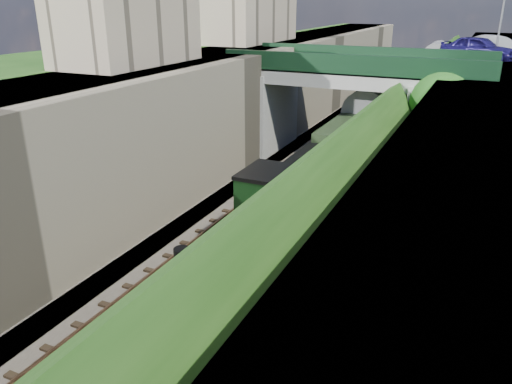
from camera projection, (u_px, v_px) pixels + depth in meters
name	position (u px, v px, depth m)	size (l,w,h in m)	color
trackbed	(329.00, 177.00, 30.45)	(10.00, 90.00, 0.20)	#473F38
retaining_wall	(247.00, 114.00, 31.37)	(1.00, 90.00, 7.00)	#756B56
street_plateau_left	(200.00, 109.00, 32.74)	(6.00, 90.00, 7.00)	#262628
street_plateau_right	(510.00, 147.00, 25.65)	(8.00, 90.00, 6.25)	#262628
embankment_slope	(420.00, 142.00, 27.55)	(4.68, 90.00, 6.56)	#1E4714
track_left	(298.00, 170.00, 31.18)	(2.50, 90.00, 0.20)	black
track_right	(348.00, 177.00, 29.93)	(2.50, 90.00, 0.20)	black
road_bridge	(365.00, 102.00, 32.03)	(16.00, 6.40, 7.25)	gray
building_far	(245.00, 2.00, 39.44)	(5.00, 10.00, 6.00)	gray
building_near	(127.00, 24.00, 25.87)	(4.00, 8.00, 4.00)	gray
tree	(443.00, 107.00, 27.71)	(3.60, 3.80, 6.60)	black
lamppost	(503.00, 10.00, 32.68)	(0.87, 0.15, 6.00)	gray
car_blue	(478.00, 48.00, 33.97)	(1.98, 4.92, 1.68)	#1A1458
car_silver	(496.00, 46.00, 37.19)	(1.57, 4.49, 1.48)	#A1A0A5
locomotive	(246.00, 254.00, 17.42)	(3.10, 10.23, 3.83)	black
tender	(313.00, 193.00, 23.76)	(2.70, 6.00, 3.05)	black
coach_front	(372.00, 126.00, 34.27)	(2.90, 18.00, 3.70)	black
coach_middle	(414.00, 86.00, 50.18)	(2.90, 18.00, 3.70)	black
coach_rear	(435.00, 65.00, 66.10)	(2.90, 18.00, 3.70)	black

